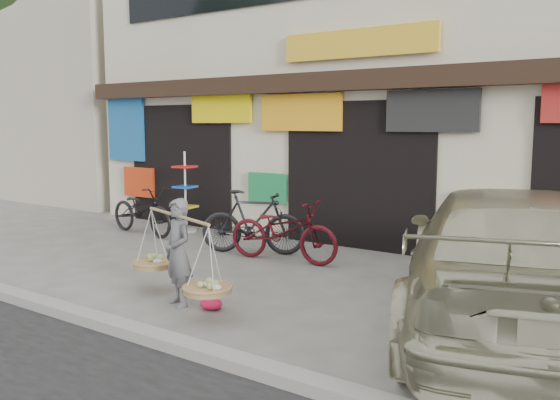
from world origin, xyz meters
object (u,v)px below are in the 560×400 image
Objects in this scene: bike_0 at (142,210)px; display_rack at (185,200)px; street_vendor at (178,258)px; bike_1 at (253,222)px; suv at (512,260)px; bike_2 at (283,231)px.

display_rack reaches higher than bike_0.
street_vendor is 1.03× the size of bike_0.
suv reaches higher than bike_1.
bike_1 is 4.99m from suv.
bike_1 is (-1.08, 2.92, -0.05)m from street_vendor.
suv is at bearing -115.17° from bike_2.
street_vendor is at bearing -46.73° from display_rack.
bike_0 is 1.14× the size of display_rack.
bike_2 is at bearing 115.89° from street_vendor.
bike_0 is at bearing 78.70° from bike_2.
bike_0 is at bearing 63.74° from bike_1.
street_vendor is at bearing 176.20° from bike_1.
bike_2 is (-0.30, 2.74, -0.10)m from street_vendor.
bike_1 reaches higher than bike_0.
bike_0 is 7.93m from suv.
bike_0 is 0.98× the size of bike_2.
suv reaches higher than bike_2.
suv is (7.76, -1.61, 0.30)m from bike_0.
bike_2 is at bearing -17.88° from display_rack.
suv reaches higher than street_vendor.
suv is 7.63m from display_rack.
display_rack is (-2.50, 0.88, 0.12)m from bike_1.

